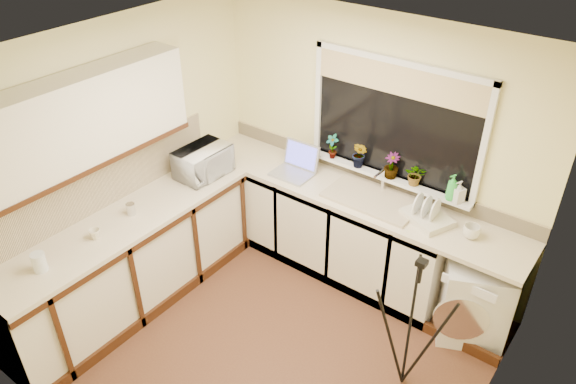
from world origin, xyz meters
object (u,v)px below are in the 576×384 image
Objects in this scene: dish_rack at (427,218)px; soap_bottle_green at (452,187)px; washing_machine at (474,298)px; kettle at (192,174)px; plant_b at (360,155)px; plant_c at (392,166)px; plant_d at (416,175)px; soap_bottle_clear at (459,191)px; cup_back at (471,232)px; plant_a at (332,146)px; tripod at (411,326)px; laptop at (296,165)px; cup_left at (95,234)px; microwave at (203,162)px; steel_jar at (131,209)px; glass_jug at (39,262)px.

soap_bottle_green is (0.10, 0.19, 0.24)m from dish_rack.
washing_machine is 2.67m from kettle.
plant_b reaches higher than kettle.
plant_b is 1.10× the size of plant_c.
soap_bottle_clear is at bearing -3.88° from plant_d.
plant_d is at bearing 159.89° from cup_back.
kettle is 0.82× the size of plant_a.
tripod is 1.85m from plant_a.
kettle is 2.34m from tripod.
laptop reaches higher than kettle.
plant_d reaches higher than cup_left.
cup_left is at bearing -150.84° from tripod.
cup_left is at bearing -130.78° from plant_d.
dish_rack is 0.56m from plant_c.
cup_left is (-0.92, -2.00, -0.23)m from plant_a.
cup_left is at bearing -121.29° from plant_b.
steel_jar is at bearing 178.84° from microwave.
laptop is 2.73× the size of cup_back.
steel_jar is (-2.03, -1.41, 0.02)m from dish_rack.
cup_left reaches higher than dish_rack.
plant_b reaches higher than plant_d.
plant_c is at bearing -61.82° from microwave.
glass_jug is at bearing -110.32° from plant_a.
dish_rack is (-0.53, 0.05, 0.56)m from washing_machine.
kettle is 2.18× the size of cup_left.
soap_bottle_green is (1.43, 0.21, 0.19)m from laptop.
plant_a is at bearing -178.69° from plant_c.
tripod is at bearing 12.90° from steel_jar.
microwave is 3.63× the size of cup_back.
plant_a is 0.91× the size of plant_b.
plant_b is at bearing -177.05° from plant_c.
tripod is 1.64m from plant_b.
washing_machine is 3.42m from glass_jug.
cup_left is (-0.02, -1.05, -0.06)m from kettle.
plant_a is (0.92, 0.77, 0.13)m from microwave.
washing_machine is 1.56m from plant_b.
laptop is at bearing -48.76° from microwave.
plant_a is 0.83m from plant_d.
microwave is (-0.01, 1.70, 0.06)m from glass_jug.
plant_a is at bearing 46.50° from kettle.
soap_bottle_green reaches higher than glass_jug.
washing_machine is 3.14× the size of plant_c.
cup_back is (2.41, 1.41, 0.00)m from steel_jar.
laptop is at bearing 154.08° from washing_machine.
tripod is at bearing -128.28° from washing_machine.
washing_machine is 3.90× the size of soap_bottle_clear.
microwave is 5.60× the size of cup_left.
soap_bottle_green reaches higher than microwave.
soap_bottle_clear is at bearing 24.05° from kettle.
dish_rack is at bearing 118.00° from tripod.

